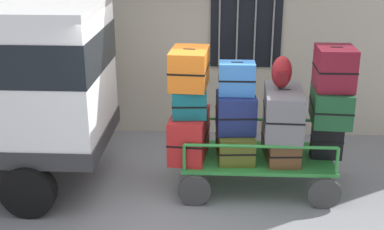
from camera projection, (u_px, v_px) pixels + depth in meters
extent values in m
plane|color=gray|center=(189.00, 193.00, 7.31)|extent=(40.00, 40.00, 0.00)
cube|color=black|center=(246.00, 23.00, 8.72)|extent=(1.20, 0.04, 1.50)
cylinder|color=gray|center=(219.00, 23.00, 8.70)|extent=(0.03, 0.03, 1.50)
cylinder|color=gray|center=(237.00, 24.00, 8.69)|extent=(0.03, 0.03, 1.50)
cylinder|color=gray|center=(255.00, 24.00, 8.67)|extent=(0.03, 0.03, 1.50)
cylinder|color=gray|center=(273.00, 24.00, 8.66)|extent=(0.03, 0.03, 1.50)
cylinder|color=black|center=(29.00, 191.00, 6.64)|extent=(0.70, 0.22, 0.70)
cube|color=#2D8438|center=(257.00, 158.00, 7.33)|extent=(2.08, 1.08, 0.05)
cylinder|color=#383838|center=(324.00, 194.00, 6.85)|extent=(0.44, 0.06, 0.44)
cylinder|color=#383838|center=(310.00, 158.00, 7.89)|extent=(0.44, 0.06, 0.44)
cylinder|color=#383838|center=(194.00, 191.00, 6.93)|extent=(0.44, 0.06, 0.44)
cylinder|color=#383838|center=(198.00, 156.00, 7.97)|extent=(0.44, 0.06, 0.44)
cylinder|color=#2D8438|center=(337.00, 161.00, 6.74)|extent=(0.04, 0.04, 0.36)
cylinder|color=#2D8438|center=(323.00, 132.00, 7.67)|extent=(0.04, 0.04, 0.36)
cylinder|color=#2D8438|center=(184.00, 158.00, 6.83)|extent=(0.04, 0.04, 0.36)
cylinder|color=#2D8438|center=(188.00, 130.00, 7.77)|extent=(0.04, 0.04, 0.36)
cylinder|color=#2D8438|center=(261.00, 147.00, 6.72)|extent=(2.00, 0.04, 0.04)
cylinder|color=#2D8438|center=(256.00, 119.00, 7.66)|extent=(2.00, 0.04, 0.04)
cube|color=#B21E1E|center=(189.00, 135.00, 7.25)|extent=(0.56, 0.95, 0.61)
cube|color=black|center=(189.00, 135.00, 7.25)|extent=(0.57, 0.96, 0.02)
cube|color=black|center=(189.00, 114.00, 7.15)|extent=(0.16, 0.05, 0.02)
cube|color=#0F5960|center=(189.00, 101.00, 7.05)|extent=(0.49, 0.55, 0.38)
cube|color=black|center=(189.00, 101.00, 7.05)|extent=(0.50, 0.56, 0.02)
cube|color=black|center=(189.00, 88.00, 6.99)|extent=(0.16, 0.04, 0.02)
cube|color=orange|center=(189.00, 68.00, 6.95)|extent=(0.53, 0.74, 0.51)
cube|color=black|center=(189.00, 68.00, 6.95)|extent=(0.54, 0.75, 0.02)
cube|color=black|center=(189.00, 50.00, 6.87)|extent=(0.16, 0.04, 0.02)
cube|color=#4C5119|center=(235.00, 143.00, 7.25)|extent=(0.54, 0.82, 0.38)
cube|color=black|center=(235.00, 143.00, 7.25)|extent=(0.55, 0.83, 0.02)
cube|color=black|center=(235.00, 131.00, 7.19)|extent=(0.16, 0.04, 0.02)
cube|color=navy|center=(236.00, 113.00, 7.10)|extent=(0.55, 0.58, 0.52)
cube|color=black|center=(236.00, 113.00, 7.10)|extent=(0.56, 0.59, 0.02)
cube|color=black|center=(236.00, 95.00, 7.02)|extent=(0.16, 0.04, 0.02)
cube|color=#3372C6|center=(237.00, 78.00, 6.94)|extent=(0.48, 0.30, 0.44)
cube|color=black|center=(237.00, 78.00, 6.94)|extent=(0.49, 0.31, 0.02)
cube|color=black|center=(237.00, 63.00, 6.86)|extent=(0.16, 0.03, 0.02)
cube|color=brown|center=(280.00, 144.00, 7.24)|extent=(0.47, 0.90, 0.37)
cube|color=black|center=(280.00, 144.00, 7.24)|extent=(0.48, 0.91, 0.02)
cube|color=black|center=(281.00, 133.00, 7.18)|extent=(0.15, 0.04, 0.02)
cube|color=slate|center=(283.00, 112.00, 7.04)|extent=(0.54, 0.97, 0.62)
cube|color=black|center=(283.00, 112.00, 7.04)|extent=(0.55, 0.98, 0.02)
cube|color=black|center=(284.00, 90.00, 6.93)|extent=(0.16, 0.04, 0.02)
cube|color=black|center=(327.00, 139.00, 7.20)|extent=(0.44, 0.27, 0.54)
cube|color=black|center=(327.00, 139.00, 7.20)|extent=(0.45, 0.28, 0.02)
cube|color=black|center=(329.00, 121.00, 7.11)|extent=(0.15, 0.04, 0.02)
cube|color=#194C28|center=(331.00, 105.00, 6.99)|extent=(0.55, 0.78, 0.47)
cube|color=black|center=(331.00, 105.00, 6.99)|extent=(0.56, 0.80, 0.02)
cube|color=black|center=(332.00, 89.00, 6.92)|extent=(0.16, 0.04, 0.02)
cube|color=maroon|center=(335.00, 68.00, 6.80)|extent=(0.49, 0.56, 0.56)
cube|color=black|center=(335.00, 68.00, 6.80)|extent=(0.50, 0.57, 0.02)
cube|color=black|center=(337.00, 48.00, 6.71)|extent=(0.16, 0.03, 0.02)
ellipsoid|color=maroon|center=(282.00, 72.00, 6.90)|extent=(0.27, 0.19, 0.44)
cube|color=maroon|center=(282.00, 77.00, 6.83)|extent=(0.14, 0.06, 0.15)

